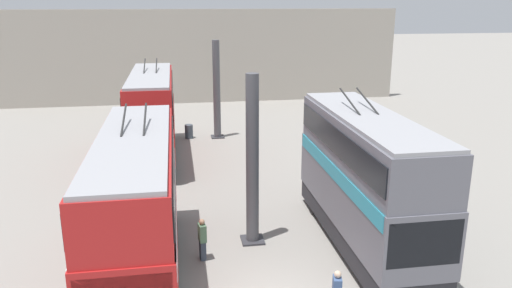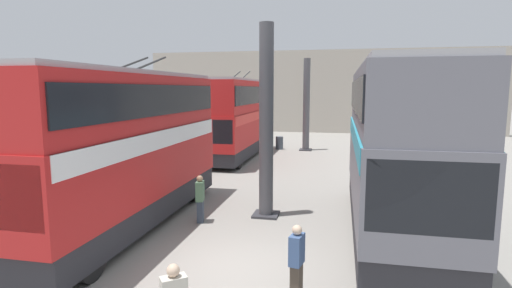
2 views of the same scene
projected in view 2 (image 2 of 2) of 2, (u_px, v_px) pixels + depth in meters
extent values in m
plane|color=gray|center=(236.00, 266.00, 10.09)|extent=(240.00, 240.00, 0.00)
cube|color=#A8A093|center=(317.00, 92.00, 40.88)|extent=(0.50, 36.00, 8.39)
cylinder|color=#4C4C51|center=(266.00, 122.00, 13.64)|extent=(0.49, 0.49, 6.63)
cube|color=#333338|center=(266.00, 215.00, 14.08)|extent=(0.88, 0.88, 0.08)
cylinder|color=#4C4C51|center=(306.00, 105.00, 28.81)|extent=(0.49, 0.49, 6.63)
cube|color=#333338|center=(306.00, 150.00, 29.26)|extent=(0.88, 0.88, 0.08)
cylinder|color=black|center=(461.00, 268.00, 8.83)|extent=(1.00, 0.30, 1.00)
cylinder|color=black|center=(363.00, 260.00, 9.27)|extent=(1.00, 0.30, 1.00)
cylinder|color=black|center=(412.00, 194.00, 15.07)|extent=(1.00, 0.30, 1.00)
cylinder|color=black|center=(355.00, 191.00, 15.50)|extent=(1.00, 0.30, 1.00)
cube|color=#28282D|center=(393.00, 213.00, 12.24)|extent=(9.25, 2.45, 0.77)
cube|color=slate|center=(396.00, 165.00, 12.04)|extent=(9.44, 2.50, 2.25)
cube|color=teal|center=(397.00, 137.00, 11.92)|extent=(9.15, 2.54, 0.55)
cube|color=slate|center=(399.00, 99.00, 11.77)|extent=(9.34, 2.42, 1.71)
cube|color=black|center=(399.00, 96.00, 11.76)|extent=(9.06, 2.51, 0.94)
cube|color=#9E9EA3|center=(400.00, 67.00, 11.64)|extent=(9.25, 2.25, 0.14)
cube|color=black|center=(428.00, 198.00, 7.50)|extent=(0.12, 2.30, 1.44)
cylinder|color=#282828|center=(407.00, 57.00, 12.66)|extent=(2.35, 0.07, 0.65)
cylinder|color=#282828|center=(384.00, 58.00, 12.81)|extent=(2.35, 0.07, 0.65)
cylinder|color=black|center=(89.00, 260.00, 9.21)|extent=(1.05, 0.30, 1.05)
cylinder|color=black|center=(11.00, 252.00, 9.64)|extent=(1.05, 0.30, 1.05)
cylinder|color=black|center=(196.00, 188.00, 15.94)|extent=(1.05, 0.30, 1.05)
cylinder|color=black|center=(148.00, 185.00, 16.38)|extent=(1.05, 0.30, 1.05)
cube|color=#28282D|center=(128.00, 206.00, 12.87)|extent=(9.76, 2.45, 0.79)
cube|color=red|center=(126.00, 162.00, 12.67)|extent=(9.96, 2.50, 2.09)
cube|color=white|center=(125.00, 138.00, 12.57)|extent=(9.66, 2.54, 0.55)
cube|color=red|center=(123.00, 103.00, 12.42)|extent=(9.86, 2.42, 1.69)
cube|color=black|center=(123.00, 100.00, 12.41)|extent=(9.56, 2.51, 0.93)
cube|color=#9E9EA3|center=(122.00, 73.00, 12.29)|extent=(9.76, 2.25, 0.14)
cylinder|color=#282828|center=(151.00, 63.00, 13.38)|extent=(2.35, 0.07, 0.65)
cylinder|color=#282828|center=(132.00, 64.00, 13.52)|extent=(2.35, 0.07, 0.65)
cylinder|color=black|center=(238.00, 161.00, 22.35)|extent=(0.94, 0.30, 0.94)
cylinder|color=black|center=(202.00, 159.00, 22.79)|extent=(0.94, 0.30, 0.94)
cylinder|color=black|center=(263.00, 144.00, 29.26)|extent=(0.94, 0.30, 0.94)
cylinder|color=black|center=(235.00, 143.00, 29.70)|extent=(0.94, 0.30, 0.94)
cube|color=#28282D|center=(237.00, 148.00, 26.10)|extent=(9.93, 2.45, 0.76)
cube|color=red|center=(236.00, 127.00, 25.91)|extent=(10.13, 2.50, 1.99)
cube|color=red|center=(236.00, 116.00, 25.81)|extent=(9.83, 2.54, 0.55)
cube|color=red|center=(236.00, 96.00, 25.65)|extent=(10.03, 2.42, 1.93)
cube|color=black|center=(236.00, 95.00, 25.63)|extent=(9.73, 2.51, 1.06)
cube|color=#9E9EA3|center=(236.00, 80.00, 25.50)|extent=(9.93, 2.25, 0.14)
cube|color=black|center=(212.00, 132.00, 21.04)|extent=(0.12, 2.30, 1.27)
cylinder|color=#282828|center=(246.00, 75.00, 26.61)|extent=(2.35, 0.07, 0.65)
cylinder|color=#282828|center=(236.00, 75.00, 26.76)|extent=(2.35, 0.07, 0.65)
cube|color=#473D33|center=(296.00, 281.00, 8.50)|extent=(0.33, 0.26, 0.75)
cube|color=#3D5684|center=(297.00, 250.00, 8.41)|extent=(0.46, 0.32, 0.65)
sphere|color=beige|center=(297.00, 230.00, 8.35)|extent=(0.21, 0.21, 0.21)
cube|color=#384251|center=(200.00, 211.00, 13.35)|extent=(0.33, 0.25, 0.74)
cube|color=#4C7051|center=(200.00, 191.00, 13.26)|extent=(0.46, 0.31, 0.65)
sphere|color=#A37A5B|center=(200.00, 179.00, 13.20)|extent=(0.21, 0.21, 0.21)
sphere|color=beige|center=(173.00, 270.00, 6.43)|extent=(0.21, 0.21, 0.21)
cylinder|color=#424C56|center=(279.00, 143.00, 29.70)|extent=(0.55, 0.55, 0.94)
cylinder|color=#424C56|center=(279.00, 143.00, 29.70)|extent=(0.58, 0.58, 0.04)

